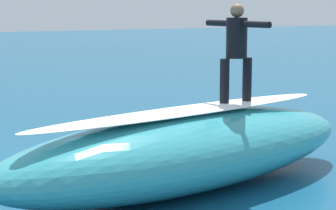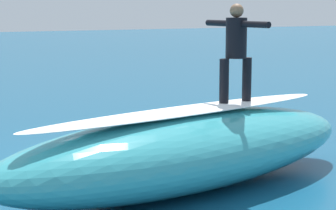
{
  "view_description": "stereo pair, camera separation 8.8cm",
  "coord_description": "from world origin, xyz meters",
  "px_view_note": "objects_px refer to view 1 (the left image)",
  "views": [
    {
      "loc": [
        4.7,
        11.01,
        2.97
      ],
      "look_at": [
        -0.84,
        0.51,
        1.1
      ],
      "focal_mm": 68.51,
      "sensor_mm": 36.0,
      "label": 1
    },
    {
      "loc": [
        4.62,
        11.06,
        2.97
      ],
      "look_at": [
        -0.84,
        0.51,
        1.1
      ],
      "focal_mm": 68.51,
      "sensor_mm": 36.0,
      "label": 2
    }
  ],
  "objects_px": {
    "surfer_riding": "(237,45)",
    "surfboard_paddling": "(112,149)",
    "surfer_paddling": "(117,141)",
    "surfboard_riding": "(236,104)"
  },
  "relations": [
    {
      "from": "surfer_riding",
      "to": "surfboard_paddling",
      "type": "height_order",
      "value": "surfer_riding"
    },
    {
      "from": "surfer_paddling",
      "to": "surfer_riding",
      "type": "bearing_deg",
      "value": 118.91
    },
    {
      "from": "surfboard_riding",
      "to": "surfboard_paddling",
      "type": "xyz_separation_m",
      "value": [
        1.12,
        -2.85,
        -1.24
      ]
    },
    {
      "from": "surfboard_paddling",
      "to": "surfer_paddling",
      "type": "bearing_deg",
      "value": 180.0
    },
    {
      "from": "surfboard_paddling",
      "to": "surfer_paddling",
      "type": "xyz_separation_m",
      "value": [
        -0.12,
        0.02,
        0.16
      ]
    },
    {
      "from": "surfer_riding",
      "to": "surfer_paddling",
      "type": "distance_m",
      "value": 3.67
    },
    {
      "from": "surfboard_riding",
      "to": "surfer_riding",
      "type": "relative_size",
      "value": 1.18
    },
    {
      "from": "surfboard_paddling",
      "to": "surfer_riding",
      "type": "bearing_deg",
      "value": 120.86
    },
    {
      "from": "surfer_riding",
      "to": "surfer_paddling",
      "type": "relative_size",
      "value": 1.06
    },
    {
      "from": "surfboard_riding",
      "to": "surfboard_paddling",
      "type": "height_order",
      "value": "surfboard_riding"
    }
  ]
}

